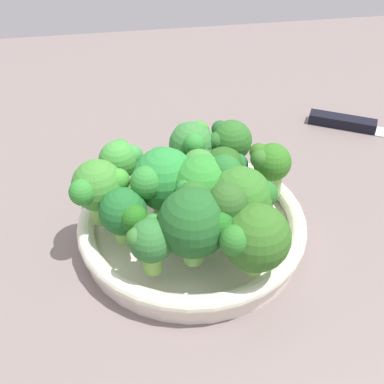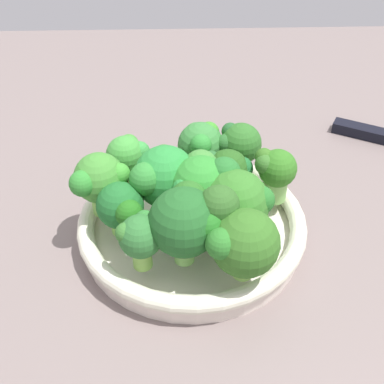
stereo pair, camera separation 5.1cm
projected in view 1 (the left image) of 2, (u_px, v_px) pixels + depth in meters
The scene contains 16 objects.
ground_plane at pixel (215, 257), 54.00cm from camera, with size 130.00×130.00×2.50cm, color slate.
bowl at pixel (192, 225), 53.69cm from camera, with size 24.57×24.57×3.29cm.
broccoli_floret_0 at pixel (192, 144), 56.54cm from camera, with size 5.30×6.52×6.30cm.
broccoli_floret_1 at pixel (236, 196), 48.16cm from camera, with size 7.29×7.41×7.73cm.
broccoli_floret_2 at pixel (224, 169), 53.65cm from camera, with size 5.15×4.78×5.67cm.
broccoli_floret_3 at pixel (98, 187), 49.29cm from camera, with size 5.98×5.70×7.09cm.
broccoli_floret_4 at pixel (120, 160), 54.23cm from camera, with size 4.94×4.79×5.90cm.
broccoli_floret_5 at pixel (253, 238), 43.93cm from camera, with size 6.70×6.28×7.20cm.
broccoli_floret_6 at pixel (201, 185), 49.15cm from camera, with size 6.37×7.48×7.73cm.
broccoli_floret_7 at pixel (270, 165), 53.36cm from camera, with size 4.60×4.15×6.11cm.
broccoli_floret_8 at pixel (124, 213), 47.64cm from camera, with size 4.76×5.79×5.76cm.
broccoli_floret_9 at pixel (162, 179), 50.18cm from camera, with size 6.85×7.14×7.68cm.
broccoli_floret_10 at pixel (230, 141), 56.80cm from camera, with size 5.37×4.75×6.27cm.
broccoli_floret_11 at pixel (199, 218), 44.60cm from camera, with size 7.87×7.60×8.27cm.
broccoli_floret_12 at pixel (151, 240), 44.38cm from camera, with size 4.29×4.52×5.80cm.
knife at pixel (376, 128), 71.44cm from camera, with size 24.47×14.92×1.50cm.
Camera 1 is at (8.61, 36.75, 38.10)cm, focal length 46.19 mm.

